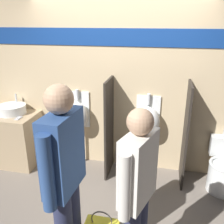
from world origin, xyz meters
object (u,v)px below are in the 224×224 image
sink_basin (12,109)px  person_in_vest (65,176)px  urinal_far (147,122)px  person_with_lanyard (137,189)px  cell_phone (18,118)px  toilet (223,171)px  urinal_near_counter (77,116)px

sink_basin → person_in_vest: (1.55, -1.60, 0.08)m
urinal_far → person_with_lanyard: bearing=-88.3°
cell_phone → toilet: size_ratio=0.17×
urinal_near_counter → person_with_lanyard: 2.00m
toilet → cell_phone: bearing=-178.3°
sink_basin → toilet: (3.21, -0.09, -0.62)m
toilet → person_in_vest: 2.35m
urinal_near_counter → person_in_vest: person_in_vest is taller
sink_basin → cell_phone: (0.21, -0.18, -0.06)m
cell_phone → urinal_near_counter: (0.82, 0.29, -0.01)m
sink_basin → urinal_near_counter: (1.03, 0.12, -0.07)m
cell_phone → person_with_lanyard: (1.96, -1.35, 0.05)m
person_with_lanyard → person_in_vest: bearing=115.0°
toilet → urinal_near_counter: bearing=174.5°
sink_basin → person_in_vest: size_ratio=0.24×
sink_basin → urinal_near_counter: urinal_near_counter is taller
cell_phone → urinal_near_counter: size_ratio=0.11×
cell_phone → urinal_far: urinal_far is taller
urinal_near_counter → toilet: urinal_near_counter is taller
urinal_far → cell_phone: bearing=-171.2°
cell_phone → toilet: cell_phone is taller
urinal_far → person_in_vest: bearing=-108.3°
cell_phone → toilet: bearing=1.7°
toilet → urinal_far: bearing=169.2°
cell_phone → person_with_lanyard: person_with_lanyard is taller
urinal_far → person_with_lanyard: 1.65m
urinal_near_counter → urinal_far: 1.09m
urinal_far → toilet: 1.24m
urinal_near_counter → cell_phone: bearing=-160.2°
toilet → sink_basin: bearing=178.3°
urinal_far → person_in_vest: 1.82m
urinal_far → toilet: urinal_far is taller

